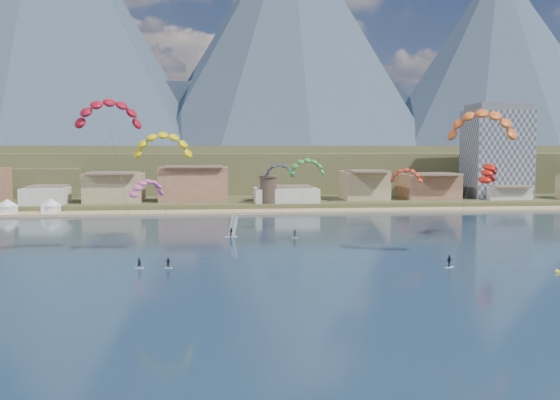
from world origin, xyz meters
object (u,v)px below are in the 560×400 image
(kitesurfer_yellow, at_px, (163,141))
(kitesurfer_green, at_px, (307,165))
(windsurfer, at_px, (232,230))
(buoy, at_px, (557,272))
(kitesurfer_orange, at_px, (482,120))
(apartment_tower, at_px, (497,152))
(kitesurfer_red, at_px, (109,109))
(watchtower, at_px, (268,189))

(kitesurfer_yellow, height_order, kitesurfer_green, kitesurfer_yellow)
(windsurfer, relative_size, buoy, 5.85)
(buoy, bearing_deg, kitesurfer_orange, 112.15)
(apartment_tower, distance_m, windsurfer, 118.14)
(windsurfer, bearing_deg, kitesurfer_red, -136.27)
(watchtower, distance_m, kitesurfer_yellow, 82.90)
(watchtower, relative_size, kitesurfer_orange, 0.31)
(windsurfer, bearing_deg, kitesurfer_yellow, -121.73)
(watchtower, bearing_deg, kitesurfer_green, -84.29)
(kitesurfer_orange, relative_size, windsurfer, 6.14)
(apartment_tower, bearing_deg, kitesurfer_yellow, -138.98)
(watchtower, height_order, kitesurfer_green, kitesurfer_green)
(kitesurfer_orange, bearing_deg, kitesurfer_green, 123.58)
(kitesurfer_orange, bearing_deg, windsurfer, 146.32)
(kitesurfer_red, height_order, buoy, kitesurfer_red)
(kitesurfer_red, height_order, kitesurfer_green, kitesurfer_red)
(watchtower, height_order, kitesurfer_orange, kitesurfer_orange)
(kitesurfer_yellow, relative_size, buoy, 31.38)
(apartment_tower, bearing_deg, kitesurfer_orange, -116.74)
(kitesurfer_yellow, distance_m, windsurfer, 30.49)
(kitesurfer_orange, height_order, windsurfer, kitesurfer_orange)
(apartment_tower, xyz_separation_m, watchtower, (-80.00, -14.00, -11.45))
(kitesurfer_green, bearing_deg, watchtower, 95.71)
(kitesurfer_yellow, bearing_deg, watchtower, 71.89)
(buoy, bearing_deg, kitesurfer_red, 162.38)
(kitesurfer_red, distance_m, kitesurfer_green, 50.73)
(kitesurfer_green, bearing_deg, kitesurfer_yellow, -135.51)
(kitesurfer_red, relative_size, kitesurfer_green, 1.54)
(watchtower, distance_m, kitesurfer_orange, 92.35)
(kitesurfer_yellow, bearing_deg, apartment_tower, 41.02)
(kitesurfer_yellow, relative_size, kitesurfer_green, 1.25)
(apartment_tower, distance_m, buoy, 124.01)
(kitesurfer_red, distance_m, buoy, 78.24)
(windsurfer, bearing_deg, apartment_tower, 37.53)
(watchtower, bearing_deg, kitesurfer_red, -113.88)
(apartment_tower, xyz_separation_m, windsurfer, (-92.78, -71.27, -16.39))
(watchtower, xyz_separation_m, kitesurfer_yellow, (-25.40, -77.68, 13.87))
(windsurfer, xyz_separation_m, buoy, (48.62, -43.25, -1.30))
(watchtower, relative_size, kitesurfer_green, 0.45)
(watchtower, relative_size, windsurfer, 1.91)
(kitesurfer_yellow, distance_m, kitesurfer_orange, 55.88)
(kitesurfer_red, height_order, kitesurfer_orange, kitesurfer_red)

